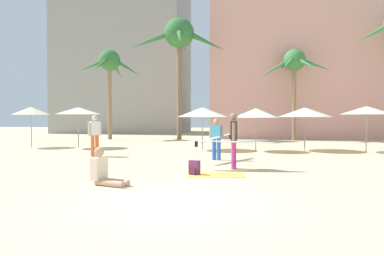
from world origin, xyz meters
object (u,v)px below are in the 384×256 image
(cafe_umbrella_0, at_px, (367,110))
(person_far_right, at_px, (104,172))
(person_mid_left, at_px, (216,137))
(palm_tree_left, at_px, (179,38))
(beach_towel, at_px, (216,175))
(cafe_umbrella_4, at_px, (78,111))
(person_far_left, at_px, (95,134))
(cafe_umbrella_1, at_px, (256,113))
(palm_tree_right, at_px, (110,65))
(palm_tree_far_left, at_px, (294,65))
(cafe_umbrella_5, at_px, (305,112))
(backpack, at_px, (194,168))
(cafe_umbrella_2, at_px, (202,112))
(person_near_right, at_px, (234,139))
(cafe_umbrella_3, at_px, (31,111))

(cafe_umbrella_0, height_order, person_far_right, cafe_umbrella_0)
(cafe_umbrella_0, relative_size, person_mid_left, 0.83)
(palm_tree_left, distance_m, cafe_umbrella_0, 15.43)
(beach_towel, relative_size, person_far_right, 1.64)
(cafe_umbrella_4, bearing_deg, beach_towel, -46.34)
(cafe_umbrella_4, bearing_deg, person_far_right, -61.97)
(beach_towel, relative_size, person_far_left, 0.92)
(beach_towel, bearing_deg, cafe_umbrella_0, 49.32)
(cafe_umbrella_1, height_order, person_far_left, cafe_umbrella_1)
(palm_tree_right, relative_size, person_far_left, 4.00)
(cafe_umbrella_4, bearing_deg, palm_tree_right, 98.79)
(palm_tree_far_left, distance_m, palm_tree_left, 9.07)
(palm_tree_left, height_order, beach_towel, palm_tree_left)
(palm_tree_far_left, relative_size, cafe_umbrella_5, 2.52)
(backpack, bearing_deg, person_far_right, -19.71)
(palm_tree_left, distance_m, person_far_right, 20.71)
(cafe_umbrella_4, bearing_deg, cafe_umbrella_2, -3.47)
(cafe_umbrella_4, bearing_deg, person_far_left, -57.02)
(cafe_umbrella_0, height_order, person_far_left, cafe_umbrella_0)
(person_mid_left, xyz_separation_m, person_far_left, (-5.32, 0.81, 0.08))
(cafe_umbrella_5, xyz_separation_m, beach_towel, (-4.03, -8.57, -1.96))
(palm_tree_far_left, bearing_deg, cafe_umbrella_4, -145.80)
(palm_tree_far_left, relative_size, palm_tree_right, 0.97)
(cafe_umbrella_1, height_order, cafe_umbrella_2, cafe_umbrella_2)
(cafe_umbrella_4, bearing_deg, cafe_umbrella_5, -0.29)
(palm_tree_right, xyz_separation_m, person_near_right, (10.03, -15.83, -4.92))
(cafe_umbrella_5, bearing_deg, beach_towel, -115.19)
(cafe_umbrella_2, distance_m, person_near_right, 7.27)
(cafe_umbrella_0, bearing_deg, cafe_umbrella_1, -179.50)
(palm_tree_far_left, height_order, beach_towel, palm_tree_far_left)
(cafe_umbrella_1, relative_size, person_mid_left, 0.76)
(cafe_umbrella_4, distance_m, person_mid_left, 9.51)
(cafe_umbrella_2, xyz_separation_m, person_far_left, (-4.32, -3.73, -1.00))
(cafe_umbrella_2, height_order, backpack, cafe_umbrella_2)
(person_far_left, bearing_deg, palm_tree_left, -51.23)
(palm_tree_left, height_order, backpack, palm_tree_left)
(cafe_umbrella_1, xyz_separation_m, cafe_umbrella_5, (2.51, 0.70, 0.04))
(palm_tree_left, xyz_separation_m, person_mid_left, (3.73, -13.63, -7.06))
(palm_tree_right, height_order, cafe_umbrella_5, palm_tree_right)
(cafe_umbrella_4, distance_m, beach_towel, 12.11)
(cafe_umbrella_2, distance_m, backpack, 8.49)
(cafe_umbrella_5, bearing_deg, palm_tree_left, 132.42)
(cafe_umbrella_0, distance_m, person_near_right, 9.27)
(palm_tree_left, relative_size, backpack, 22.66)
(person_near_right, bearing_deg, cafe_umbrella_0, 46.13)
(cafe_umbrella_1, distance_m, person_near_right, 6.80)
(palm_tree_far_left, height_order, palm_tree_left, palm_tree_left)
(person_mid_left, bearing_deg, palm_tree_far_left, 175.67)
(cafe_umbrella_3, bearing_deg, cafe_umbrella_5, -0.18)
(palm_tree_left, relative_size, person_near_right, 3.20)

